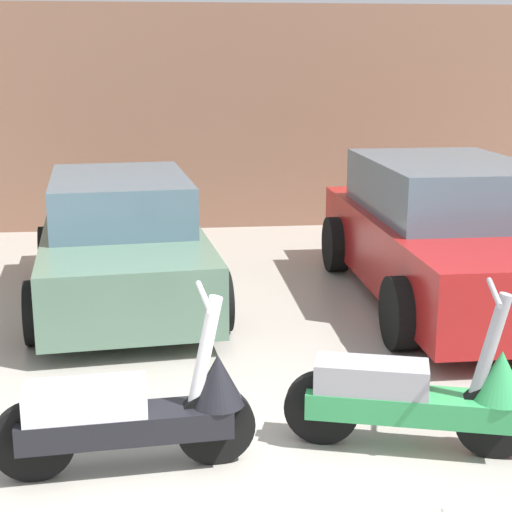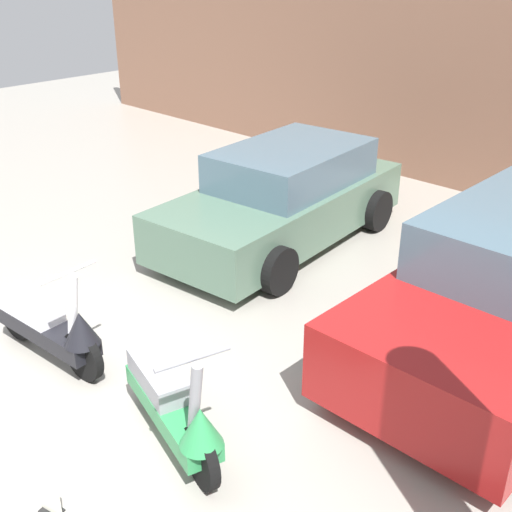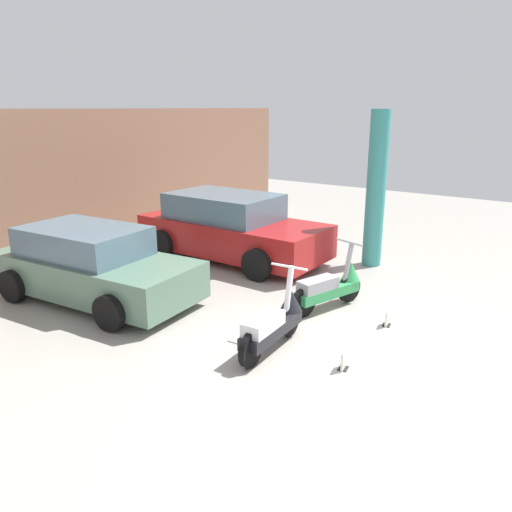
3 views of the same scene
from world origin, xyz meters
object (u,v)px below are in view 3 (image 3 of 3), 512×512
object	(u,v)px
placard_near_right_scooter	(387,319)
support_column_side	(376,190)
scooter_front_left	(274,322)
scooter_front_right	(330,286)
car_rear_center	(231,228)
car_rear_left	(93,265)
placard_near_left_scooter	(344,361)

from	to	relation	value
placard_near_right_scooter	support_column_side	world-z (taller)	support_column_side
scooter_front_left	placard_near_right_scooter	xyz separation A→B (m)	(1.69, -1.03, -0.29)
scooter_front_right	scooter_front_left	bearing A→B (deg)	-162.03
placard_near_right_scooter	scooter_front_right	bearing A→B (deg)	83.61
car_rear_center	support_column_side	size ratio (longest dim) A/B	1.31
scooter_front_left	placard_near_right_scooter	distance (m)	2.00
scooter_front_left	car_rear_left	bearing A→B (deg)	89.88
scooter_front_right	car_rear_center	bearing A→B (deg)	83.62
scooter_front_left	placard_near_right_scooter	bearing A→B (deg)	-35.81
car_rear_left	placard_near_left_scooter	distance (m)	4.86
scooter_front_left	support_column_side	bearing A→B (deg)	1.57
scooter_front_right	placard_near_left_scooter	bearing A→B (deg)	-131.02
placard_near_right_scooter	car_rear_center	bearing A→B (deg)	71.11
scooter_front_right	placard_near_left_scooter	world-z (taller)	scooter_front_right
scooter_front_left	support_column_side	distance (m)	4.78
car_rear_left	support_column_side	size ratio (longest dim) A/B	1.21
scooter_front_left	placard_near_left_scooter	xyz separation A→B (m)	(0.03, -1.09, -0.29)
placard_near_right_scooter	car_rear_left	bearing A→B (deg)	112.52
scooter_front_right	placard_near_left_scooter	size ratio (longest dim) A/B	6.06
car_rear_left	car_rear_center	distance (m)	3.49
scooter_front_left	support_column_side	xyz separation A→B (m)	(4.59, 0.48, 1.26)
car_rear_center	support_column_side	bearing A→B (deg)	26.09
car_rear_left	scooter_front_left	bearing A→B (deg)	-1.28
car_rear_left	support_column_side	world-z (taller)	support_column_side
scooter_front_right	car_rear_center	xyz separation A→B (m)	(1.37, 3.27, 0.31)
car_rear_left	car_rear_center	xyz separation A→B (m)	(3.46, -0.40, 0.08)
scooter_front_right	placard_near_right_scooter	xyz separation A→B (m)	(-0.12, -1.08, -0.29)
scooter_front_right	car_rear_center	size ratio (longest dim) A/B	0.36
scooter_front_left	placard_near_left_scooter	bearing A→B (deg)	-92.80
scooter_front_left	scooter_front_right	xyz separation A→B (m)	(1.81, 0.05, -0.00)
support_column_side	car_rear_center	bearing A→B (deg)	116.31
car_rear_left	support_column_side	distance (m)	5.94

